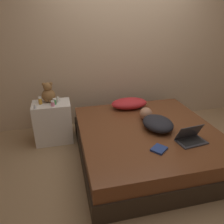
# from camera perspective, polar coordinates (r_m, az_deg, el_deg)

# --- Properties ---
(ground_plane) EXTENTS (12.00, 12.00, 0.00)m
(ground_plane) POSITION_cam_1_polar(r_m,az_deg,el_deg) (3.15, 8.82, -11.07)
(ground_plane) COLOR #937551
(wall_back) EXTENTS (8.00, 0.06, 2.60)m
(wall_back) POSITION_cam_1_polar(r_m,az_deg,el_deg) (3.76, 3.02, 16.58)
(wall_back) COLOR tan
(wall_back) RESTS_ON ground_plane
(bed) EXTENTS (1.80, 1.89, 0.43)m
(bed) POSITION_cam_1_polar(r_m,az_deg,el_deg) (3.03, 9.08, -7.82)
(bed) COLOR #2D2319
(bed) RESTS_ON ground_plane
(nightstand) EXTENTS (0.54, 0.38, 0.62)m
(nightstand) POSITION_cam_1_polar(r_m,az_deg,el_deg) (3.42, -15.10, -2.56)
(nightstand) COLOR silver
(nightstand) RESTS_ON ground_plane
(pillow) EXTENTS (0.58, 0.33, 0.16)m
(pillow) POSITION_cam_1_polar(r_m,az_deg,el_deg) (3.48, 4.51, 2.27)
(pillow) COLOR red
(pillow) RESTS_ON bed
(person_lying) EXTENTS (0.44, 0.64, 0.18)m
(person_lying) POSITION_cam_1_polar(r_m,az_deg,el_deg) (2.94, 11.37, -2.48)
(person_lying) COLOR black
(person_lying) RESTS_ON bed
(laptop) EXTENTS (0.36, 0.25, 0.20)m
(laptop) POSITION_cam_1_polar(r_m,az_deg,el_deg) (2.75, 19.85, -6.40)
(laptop) COLOR #333338
(laptop) RESTS_ON bed
(teddy_bear) EXTENTS (0.19, 0.19, 0.30)m
(teddy_bear) POSITION_cam_1_polar(r_m,az_deg,el_deg) (3.31, -16.29, 4.69)
(teddy_bear) COLOR brown
(teddy_bear) RESTS_ON nightstand
(bottle_amber) EXTENTS (0.05, 0.05, 0.11)m
(bottle_amber) POSITION_cam_1_polar(r_m,az_deg,el_deg) (3.29, -18.27, 2.86)
(bottle_amber) COLOR gold
(bottle_amber) RESTS_ON nightstand
(bottle_white) EXTENTS (0.04, 0.04, 0.08)m
(bottle_white) POSITION_cam_1_polar(r_m,az_deg,el_deg) (3.29, -13.94, 3.18)
(bottle_white) COLOR white
(bottle_white) RESTS_ON nightstand
(bottle_pink) EXTENTS (0.05, 0.05, 0.08)m
(bottle_pink) POSITION_cam_1_polar(r_m,az_deg,el_deg) (3.16, -15.23, 2.14)
(bottle_pink) COLOR pink
(bottle_pink) RESTS_ON nightstand
(bottle_green) EXTENTS (0.05, 0.05, 0.09)m
(bottle_green) POSITION_cam_1_polar(r_m,az_deg,el_deg) (3.22, -14.77, 2.70)
(bottle_green) COLOR #3D8E4C
(bottle_green) RESTS_ON nightstand
(bottle_clear) EXTENTS (0.03, 0.03, 0.07)m
(bottle_clear) POSITION_cam_1_polar(r_m,az_deg,el_deg) (3.15, -19.52, 1.39)
(bottle_clear) COLOR silver
(bottle_clear) RESTS_ON nightstand
(book) EXTENTS (0.22, 0.21, 0.02)m
(book) POSITION_cam_1_polar(r_m,az_deg,el_deg) (2.51, 12.18, -9.44)
(book) COLOR navy
(book) RESTS_ON bed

